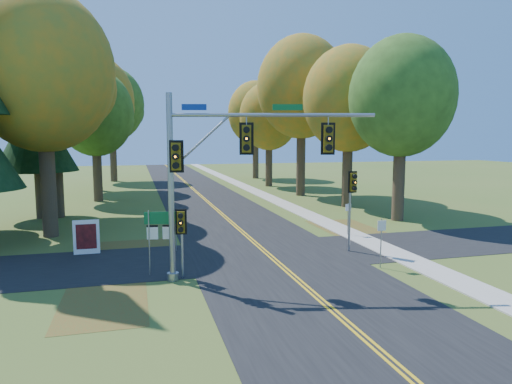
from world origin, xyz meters
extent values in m
plane|color=#415D20|center=(0.00, 0.00, 0.00)|extent=(160.00, 160.00, 0.00)
cube|color=black|center=(0.00, 0.00, 0.01)|extent=(8.00, 160.00, 0.02)
cube|color=black|center=(0.00, 2.00, 0.01)|extent=(60.00, 6.00, 0.02)
cube|color=gold|center=(-0.10, 0.00, 0.03)|extent=(0.10, 160.00, 0.01)
cube|color=gold|center=(0.10, 0.00, 0.03)|extent=(0.10, 160.00, 0.01)
cube|color=#9E998E|center=(6.20, 0.00, 0.03)|extent=(1.60, 160.00, 0.06)
cube|color=brown|center=(-6.50, 4.00, 0.01)|extent=(4.00, 6.00, 0.00)
cube|color=brown|center=(6.80, 6.00, 0.01)|extent=(3.50, 8.00, 0.00)
cube|color=brown|center=(-7.50, -3.00, 0.01)|extent=(3.00, 5.00, 0.00)
cylinder|color=#38281C|center=(-11.20, 9.30, 3.38)|extent=(0.86, 0.86, 6.75)
ellipsoid|color=#B26C17|center=(-11.20, 9.30, 9.55)|extent=(8.00, 8.00, 9.20)
sphere|color=#B26C17|center=(-9.60, 10.50, 8.75)|extent=(4.80, 4.80, 4.80)
sphere|color=#B26C17|center=(-12.60, 8.50, 10.35)|extent=(4.40, 4.40, 4.40)
cylinder|color=#38281C|center=(11.50, 8.70, 3.04)|extent=(0.83, 0.83, 6.08)
ellipsoid|color=#437825|center=(11.50, 8.70, 8.60)|extent=(7.20, 7.20, 8.28)
sphere|color=#437825|center=(12.94, 9.78, 7.88)|extent=(4.32, 4.32, 4.32)
sphere|color=#437825|center=(10.24, 7.98, 9.32)|extent=(3.96, 3.96, 3.96)
cylinder|color=#38281C|center=(-11.80, 16.20, 3.71)|extent=(0.89, 0.89, 7.42)
ellipsoid|color=#B26C17|center=(-11.80, 16.20, 10.43)|extent=(8.60, 8.60, 9.89)
sphere|color=#B26C17|center=(-10.08, 17.49, 9.57)|extent=(5.16, 5.16, 5.16)
sphere|color=#B26C17|center=(-13.30, 15.34, 11.29)|extent=(4.73, 4.73, 4.73)
cylinder|color=#38281C|center=(10.90, 15.50, 3.15)|extent=(0.84, 0.84, 6.30)
ellipsoid|color=#B26C17|center=(10.90, 15.50, 8.96)|extent=(7.60, 7.60, 8.74)
sphere|color=#B26C17|center=(12.42, 16.64, 8.20)|extent=(4.56, 4.56, 4.56)
sphere|color=#B26C17|center=(9.57, 14.74, 9.72)|extent=(4.18, 4.18, 4.18)
cylinder|color=#38281C|center=(-9.60, 24.40, 2.81)|extent=(0.81, 0.81, 5.62)
ellipsoid|color=#437825|center=(-9.60, 24.40, 8.00)|extent=(6.80, 6.80, 7.82)
sphere|color=#437825|center=(-8.24, 25.42, 7.33)|extent=(4.08, 4.08, 4.08)
sphere|color=#437825|center=(-10.79, 23.72, 8.69)|extent=(3.74, 3.74, 3.74)
cylinder|color=#38281C|center=(9.80, 23.60, 3.83)|extent=(0.90, 0.90, 7.65)
ellipsoid|color=#B26C17|center=(9.80, 23.60, 10.73)|extent=(8.80, 8.80, 10.12)
sphere|color=#B26C17|center=(11.56, 24.92, 9.85)|extent=(5.28, 5.28, 5.28)
sphere|color=#B26C17|center=(8.26, 22.72, 11.61)|extent=(4.84, 4.84, 4.84)
cylinder|color=#38281C|center=(-10.20, 33.10, 3.49)|extent=(0.87, 0.87, 6.98)
ellipsoid|color=#B26C17|center=(-10.20, 33.10, 9.85)|extent=(8.20, 8.20, 9.43)
sphere|color=#B26C17|center=(-8.56, 34.33, 9.03)|extent=(4.92, 4.92, 4.92)
sphere|color=#B26C17|center=(-11.63, 32.28, 10.67)|extent=(4.51, 4.51, 4.51)
cylinder|color=#38281C|center=(9.20, 32.80, 2.93)|extent=(0.82, 0.82, 5.85)
ellipsoid|color=#B26C17|center=(9.20, 32.80, 8.30)|extent=(7.00, 7.00, 8.05)
sphere|color=#B26C17|center=(10.60, 33.85, 7.60)|extent=(4.20, 4.20, 4.20)
sphere|color=#B26C17|center=(7.97, 32.10, 9.00)|extent=(3.85, 3.85, 3.85)
cylinder|color=#38281C|center=(-9.00, 44.00, 3.60)|extent=(0.88, 0.88, 7.20)
ellipsoid|color=#437825|center=(-9.00, 44.00, 10.14)|extent=(8.40, 8.40, 9.66)
sphere|color=#437825|center=(-7.32, 45.26, 9.30)|extent=(5.04, 5.04, 5.04)
sphere|color=#437825|center=(-10.47, 43.16, 10.98)|extent=(4.62, 4.62, 4.62)
cylinder|color=#38281C|center=(10.40, 43.50, 3.26)|extent=(0.85, 0.85, 6.53)
ellipsoid|color=#B26C17|center=(10.40, 43.50, 9.26)|extent=(7.80, 7.80, 8.97)
sphere|color=#B26C17|center=(11.96, 44.67, 8.47)|extent=(4.68, 4.68, 4.68)
sphere|color=#B26C17|center=(9.04, 42.72, 10.04)|extent=(4.29, 4.29, 4.29)
cylinder|color=#38281C|center=(-13.00, 16.00, 1.71)|extent=(0.50, 0.50, 3.42)
cone|color=black|center=(-13.00, 16.00, 6.15)|extent=(5.60, 5.60, 5.45)
cone|color=black|center=(-13.00, 16.00, 10.04)|extent=(4.57, 4.57, 5.45)
cone|color=black|center=(-13.00, 16.00, 13.94)|extent=(3.55, 3.55, 5.45)
cylinder|color=gray|center=(-4.93, -1.02, 3.77)|extent=(0.24, 0.24, 7.55)
cylinder|color=gray|center=(-4.93, -1.02, 0.16)|extent=(0.47, 0.47, 0.32)
cylinder|color=gray|center=(-1.00, -1.97, 6.69)|extent=(7.90, 2.04, 0.15)
cylinder|color=gray|center=(-3.77, -1.30, 5.61)|extent=(2.39, 0.67, 2.23)
cylinder|color=gray|center=(-1.99, -1.73, 6.49)|extent=(0.04, 0.04, 0.39)
cube|color=#72590C|center=(-1.99, -1.73, 5.76)|extent=(0.43, 0.40, 1.08)
cube|color=black|center=(-1.99, -1.73, 5.76)|extent=(0.55, 0.16, 1.27)
sphere|color=orange|center=(-2.05, -1.97, 5.76)|extent=(0.19, 0.19, 0.19)
cylinder|color=black|center=(-2.05, -1.97, 6.10)|extent=(0.29, 0.23, 0.26)
cylinder|color=black|center=(-2.05, -1.97, 5.76)|extent=(0.29, 0.23, 0.26)
cylinder|color=black|center=(-2.05, -1.97, 5.41)|extent=(0.29, 0.23, 0.26)
cylinder|color=gray|center=(1.15, -2.48, 6.49)|extent=(0.04, 0.04, 0.39)
cube|color=#72590C|center=(1.15, -2.48, 5.76)|extent=(0.43, 0.40, 1.08)
cube|color=black|center=(1.15, -2.48, 5.76)|extent=(0.55, 0.16, 1.27)
sphere|color=orange|center=(1.10, -2.73, 5.76)|extent=(0.19, 0.19, 0.19)
cylinder|color=black|center=(1.10, -2.73, 6.10)|extent=(0.29, 0.23, 0.26)
cylinder|color=black|center=(1.10, -2.73, 5.76)|extent=(0.29, 0.23, 0.26)
cylinder|color=black|center=(1.10, -2.73, 5.41)|extent=(0.29, 0.23, 0.26)
cube|color=#72590C|center=(-4.70, -1.24, 5.07)|extent=(0.43, 0.40, 1.08)
cube|color=black|center=(-4.70, -1.24, 5.07)|extent=(0.55, 0.16, 1.27)
sphere|color=orange|center=(-4.76, -1.48, 5.07)|extent=(0.19, 0.19, 0.19)
cylinder|color=black|center=(-4.76, -1.48, 5.41)|extent=(0.29, 0.23, 0.26)
cylinder|color=black|center=(-4.76, -1.48, 5.07)|extent=(0.29, 0.23, 0.26)
cylinder|color=black|center=(-4.76, -1.48, 4.72)|extent=(0.29, 0.23, 0.26)
cube|color=navy|center=(-3.98, -1.24, 6.99)|extent=(0.95, 0.27, 0.24)
cube|color=#0C5926|center=(-0.42, -2.10, 6.99)|extent=(1.16, 0.32, 0.24)
cylinder|color=gray|center=(4.20, 1.53, 2.03)|extent=(0.11, 0.11, 4.06)
cube|color=#72590C|center=(4.21, 1.33, 3.60)|extent=(0.33, 0.29, 0.92)
cube|color=black|center=(4.21, 1.33, 3.60)|extent=(0.48, 0.05, 1.09)
sphere|color=orange|center=(4.22, 1.12, 3.60)|extent=(0.17, 0.17, 0.17)
cylinder|color=black|center=(4.22, 1.12, 3.89)|extent=(0.23, 0.16, 0.22)
cylinder|color=black|center=(4.22, 1.12, 3.60)|extent=(0.23, 0.16, 0.22)
cylinder|color=black|center=(4.22, 1.12, 3.30)|extent=(0.23, 0.16, 0.22)
cylinder|color=#9C9FA5|center=(-4.50, -0.69, 1.41)|extent=(0.11, 0.11, 2.83)
cube|color=#72590C|center=(-4.54, -0.88, 2.39)|extent=(0.35, 0.32, 0.88)
cube|color=black|center=(-4.54, -0.88, 2.39)|extent=(0.46, 0.11, 1.04)
sphere|color=orange|center=(-4.58, -1.08, 2.39)|extent=(0.16, 0.16, 0.16)
cylinder|color=black|center=(-4.58, -1.08, 2.67)|extent=(0.24, 0.18, 0.21)
cylinder|color=black|center=(-4.58, -1.08, 2.39)|extent=(0.24, 0.18, 0.21)
cylinder|color=black|center=(-4.58, -1.08, 2.10)|extent=(0.24, 0.18, 0.21)
cylinder|color=gray|center=(-5.81, -0.13, 1.40)|extent=(0.06, 0.06, 2.79)
cylinder|color=gray|center=(-4.89, -0.28, 1.40)|extent=(0.06, 0.06, 2.79)
cube|color=#0C5A2B|center=(-5.35, -0.18, 2.47)|extent=(1.29, 0.25, 0.51)
cube|color=silver|center=(-5.35, -0.18, 2.47)|extent=(1.10, 0.19, 0.07)
cube|color=silver|center=(-5.67, -0.12, 1.81)|extent=(0.47, 0.11, 0.51)
cube|color=black|center=(-5.67, -0.12, 2.12)|extent=(0.46, 0.08, 0.09)
cube|color=silver|center=(-5.02, -0.23, 1.81)|extent=(0.47, 0.11, 0.51)
cube|color=black|center=(-5.02, -0.23, 2.12)|extent=(0.46, 0.08, 0.09)
cube|color=white|center=(-8.74, 4.40, 0.86)|extent=(1.25, 0.18, 1.72)
cube|color=maroon|center=(-8.74, 4.31, 0.91)|extent=(0.96, 0.02, 1.25)
cube|color=white|center=(-9.22, 4.40, 0.14)|extent=(0.08, 0.08, 0.29)
cube|color=white|center=(-8.26, 4.40, 0.14)|extent=(0.08, 0.08, 0.29)
cylinder|color=gray|center=(5.85, 5.02, 0.98)|extent=(0.04, 0.04, 1.96)
cube|color=silver|center=(5.85, 5.00, 1.69)|extent=(0.38, 0.06, 0.40)
cylinder|color=gray|center=(4.20, -1.58, 1.12)|extent=(0.05, 0.05, 2.23)
cube|color=silver|center=(4.20, -1.60, 1.93)|extent=(0.43, 0.07, 0.46)
cylinder|color=gray|center=(-4.36, 3.84, 1.02)|extent=(0.05, 0.05, 2.03)
cube|color=white|center=(-4.36, 3.82, 1.75)|extent=(0.37, 0.18, 0.42)
camera|label=1|loc=(-6.30, -19.34, 5.81)|focal=32.00mm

